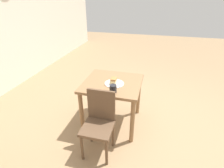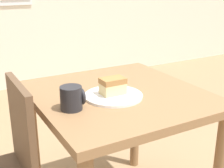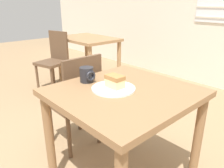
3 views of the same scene
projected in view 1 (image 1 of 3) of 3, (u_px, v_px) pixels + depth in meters
ground_plane at (147, 125)px, 2.84m from camera, size 14.00×14.00×0.00m
dining_table_near at (112, 89)px, 2.62m from camera, size 0.80×0.84×0.74m
chair_near_window at (99, 121)px, 2.20m from camera, size 0.38×0.38×0.86m
plate at (114, 84)px, 2.51m from camera, size 0.28×0.28×0.01m
cake_slice at (114, 81)px, 2.49m from camera, size 0.11×0.08×0.08m
coffee_mug at (113, 88)px, 2.29m from camera, size 0.10×0.09×0.10m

